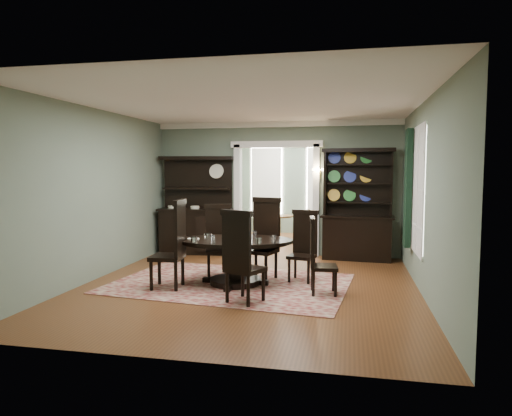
{
  "coord_description": "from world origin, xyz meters",
  "views": [
    {
      "loc": [
        1.62,
        -7.23,
        1.94
      ],
      "look_at": [
        0.02,
        0.6,
        1.26
      ],
      "focal_mm": 32.0,
      "sensor_mm": 36.0,
      "label": 1
    }
  ],
  "objects_px": {
    "dining_table": "(235,253)",
    "parlor_table": "(279,224)",
    "sideboard": "(196,220)",
    "welsh_dresser": "(357,219)"
  },
  "relations": [
    {
      "from": "parlor_table",
      "to": "sideboard",
      "type": "bearing_deg",
      "value": -127.0
    },
    {
      "from": "sideboard",
      "to": "welsh_dresser",
      "type": "distance_m",
      "value": 3.64
    },
    {
      "from": "sideboard",
      "to": "parlor_table",
      "type": "bearing_deg",
      "value": 47.3
    },
    {
      "from": "sideboard",
      "to": "parlor_table",
      "type": "xyz_separation_m",
      "value": [
        1.61,
        2.13,
        -0.32
      ]
    },
    {
      "from": "dining_table",
      "to": "welsh_dresser",
      "type": "relative_size",
      "value": 0.88
    },
    {
      "from": "dining_table",
      "to": "sideboard",
      "type": "xyz_separation_m",
      "value": [
        -1.59,
        2.62,
        0.25
      ]
    },
    {
      "from": "sideboard",
      "to": "welsh_dresser",
      "type": "xyz_separation_m",
      "value": [
        3.64,
        0.0,
        0.08
      ]
    },
    {
      "from": "sideboard",
      "to": "parlor_table",
      "type": "distance_m",
      "value": 2.69
    },
    {
      "from": "dining_table",
      "to": "sideboard",
      "type": "relative_size",
      "value": 0.93
    },
    {
      "from": "dining_table",
      "to": "parlor_table",
      "type": "relative_size",
      "value": 2.77
    }
  ]
}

